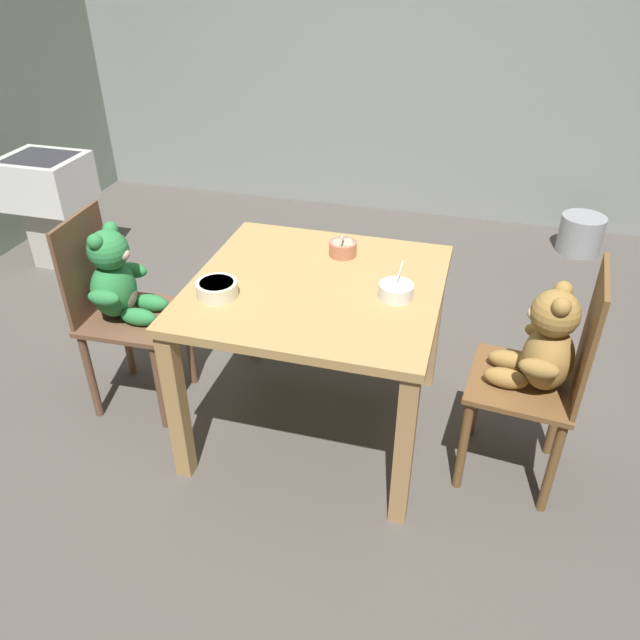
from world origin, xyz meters
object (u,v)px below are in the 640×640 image
at_px(sink_basin, 49,195).
at_px(porridge_bowl_terracotta_far_center, 343,248).
at_px(porridge_bowl_white_near_right, 396,290).
at_px(teddy_chair_near_left, 117,290).
at_px(teddy_chair_near_right, 544,356).
at_px(porridge_bowl_cream_near_left, 217,289).
at_px(metal_pail, 581,234).
at_px(dining_table, 317,307).

bearing_deg(sink_basin, porridge_bowl_terracotta_far_center, -21.06).
distance_m(porridge_bowl_white_near_right, sink_basin, 2.62).
bearing_deg(teddy_chair_near_left, sink_basin, 134.05).
bearing_deg(porridge_bowl_white_near_right, porridge_bowl_terracotta_far_center, 133.81).
relative_size(teddy_chair_near_left, sink_basin, 1.28).
bearing_deg(teddy_chair_near_left, teddy_chair_near_right, -3.01).
xyz_separation_m(teddy_chair_near_right, porridge_bowl_cream_near_left, (-1.21, -0.12, 0.17)).
height_order(teddy_chair_near_left, porridge_bowl_white_near_right, teddy_chair_near_left).
bearing_deg(porridge_bowl_terracotta_far_center, teddy_chair_near_right, -21.79).
relative_size(porridge_bowl_white_near_right, metal_pail, 0.48).
bearing_deg(porridge_bowl_white_near_right, teddy_chair_near_right, -4.77).
xyz_separation_m(teddy_chair_near_left, porridge_bowl_terracotta_far_center, (0.92, 0.31, 0.17)).
relative_size(teddy_chair_near_left, porridge_bowl_terracotta_far_center, 7.27).
bearing_deg(porridge_bowl_cream_near_left, dining_table, 29.94).
distance_m(porridge_bowl_terracotta_far_center, metal_pail, 2.33).
bearing_deg(sink_basin, teddy_chair_near_right, -21.27).
relative_size(porridge_bowl_terracotta_far_center, porridge_bowl_cream_near_left, 0.80).
bearing_deg(porridge_bowl_terracotta_far_center, porridge_bowl_white_near_right, -46.19).
bearing_deg(teddy_chair_near_right, teddy_chair_near_left, 4.83).
distance_m(teddy_chair_near_left, teddy_chair_near_right, 1.75).
height_order(dining_table, porridge_bowl_cream_near_left, porridge_bowl_cream_near_left).
relative_size(dining_table, metal_pail, 3.34).
bearing_deg(metal_pail, teddy_chair_near_right, -99.79).
height_order(teddy_chair_near_right, sink_basin, teddy_chair_near_right).
relative_size(porridge_bowl_white_near_right, sink_basin, 0.20).
height_order(porridge_bowl_white_near_right, porridge_bowl_terracotta_far_center, porridge_bowl_white_near_right).
height_order(teddy_chair_near_left, teddy_chair_near_right, teddy_chair_near_right).
height_order(porridge_bowl_white_near_right, sink_basin, porridge_bowl_white_near_right).
distance_m(dining_table, porridge_bowl_cream_near_left, 0.41).
distance_m(dining_table, porridge_bowl_white_near_right, 0.35).
xyz_separation_m(porridge_bowl_terracotta_far_center, porridge_bowl_cream_near_left, (-0.38, -0.46, -0.00)).
bearing_deg(teddy_chair_near_right, porridge_bowl_white_near_right, 0.74).
distance_m(teddy_chair_near_right, metal_pail, 2.30).
relative_size(teddy_chair_near_right, porridge_bowl_white_near_right, 6.75).
bearing_deg(teddy_chair_near_left, metal_pail, 43.50).
bearing_deg(teddy_chair_near_right, dining_table, 0.98).
bearing_deg(porridge_bowl_white_near_right, sink_basin, 155.22).
distance_m(teddy_chair_near_right, porridge_bowl_white_near_right, 0.59).
bearing_deg(metal_pail, sink_basin, -161.93).
height_order(porridge_bowl_white_near_right, metal_pail, porridge_bowl_white_near_right).
relative_size(dining_table, teddy_chair_near_left, 1.06).
relative_size(dining_table, porridge_bowl_terracotta_far_center, 7.73).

